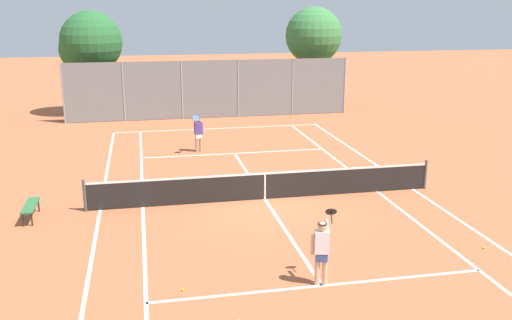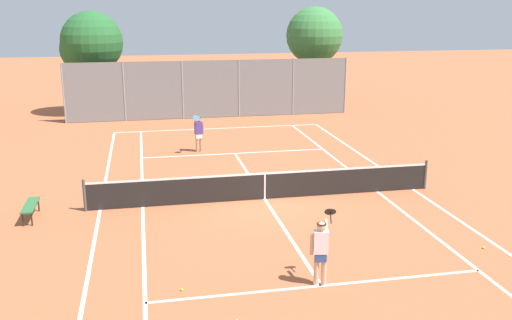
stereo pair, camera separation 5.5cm
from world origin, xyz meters
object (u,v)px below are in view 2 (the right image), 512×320
(player_far_left, at_px, (199,132))
(tree_behind_left, at_px, (89,44))
(loose_tennis_ball_4, at_px, (182,290))
(loose_tennis_ball_1, at_px, (302,129))
(tennis_net, at_px, (265,185))
(courtside_bench, at_px, (30,206))
(player_near_side, at_px, (321,249))
(loose_tennis_ball_0, at_px, (484,248))
(tree_behind_right, at_px, (315,37))

(player_far_left, height_order, tree_behind_left, tree_behind_left)
(loose_tennis_ball_4, bearing_deg, loose_tennis_ball_1, 65.38)
(tennis_net, height_order, player_far_left, player_far_left)
(loose_tennis_ball_4, xyz_separation_m, courtside_bench, (-4.28, 5.64, 0.38))
(player_near_side, xyz_separation_m, player_far_left, (-1.52, 13.38, 0.00))
(loose_tennis_ball_0, height_order, tree_behind_right, tree_behind_right)
(tree_behind_right, bearing_deg, loose_tennis_ball_4, -113.65)
(courtside_bench, xyz_separation_m, tree_behind_left, (0.64, 17.95, 3.80))
(loose_tennis_ball_0, bearing_deg, loose_tennis_ball_4, -174.67)
(tree_behind_left, bearing_deg, courtside_bench, -92.06)
(loose_tennis_ball_1, bearing_deg, tree_behind_left, 148.48)
(loose_tennis_ball_4, distance_m, tree_behind_left, 24.24)
(tennis_net, bearing_deg, player_far_left, 102.30)
(loose_tennis_ball_0, bearing_deg, courtside_bench, 158.83)
(loose_tennis_ball_0, relative_size, tree_behind_left, 0.01)
(tennis_net, xyz_separation_m, tree_behind_right, (7.08, 17.64, 3.98))
(tennis_net, height_order, tree_behind_left, tree_behind_left)
(loose_tennis_ball_1, bearing_deg, courtside_bench, -137.20)
(loose_tennis_ball_1, xyz_separation_m, tree_behind_left, (-11.28, 6.92, 4.17))
(player_near_side, xyz_separation_m, loose_tennis_ball_0, (5.04, 1.10, -0.89))
(player_near_side, bearing_deg, loose_tennis_ball_1, 75.53)
(tree_behind_right, bearing_deg, player_near_side, -106.50)
(player_near_side, relative_size, courtside_bench, 1.18)
(loose_tennis_ball_0, relative_size, tree_behind_right, 0.01)
(tennis_net, height_order, loose_tennis_ball_1, tennis_net)
(tennis_net, distance_m, player_near_side, 6.33)
(player_near_side, xyz_separation_m, tree_behind_right, (7.10, 23.96, 3.57))
(loose_tennis_ball_4, relative_size, tree_behind_right, 0.01)
(player_far_left, relative_size, loose_tennis_ball_4, 26.88)
(tennis_net, distance_m, tree_behind_right, 19.42)
(tennis_net, xyz_separation_m, loose_tennis_ball_1, (4.37, 10.68, -0.48))
(tennis_net, relative_size, courtside_bench, 8.00)
(loose_tennis_ball_0, xyz_separation_m, courtside_bench, (-12.57, 4.87, 0.38))
(courtside_bench, relative_size, tree_behind_left, 0.24)
(tennis_net, distance_m, tree_behind_left, 19.26)
(loose_tennis_ball_0, xyz_separation_m, loose_tennis_ball_1, (-0.65, 15.91, 0.00))
(loose_tennis_ball_0, relative_size, loose_tennis_ball_4, 1.00)
(player_far_left, bearing_deg, courtside_bench, -129.02)
(loose_tennis_ball_1, bearing_deg, tennis_net, -112.24)
(loose_tennis_ball_0, bearing_deg, player_far_left, 118.09)
(loose_tennis_ball_1, xyz_separation_m, courtside_bench, (-11.92, -11.04, 0.38))
(loose_tennis_ball_1, distance_m, tree_behind_left, 13.87)
(tennis_net, height_order, courtside_bench, tennis_net)
(player_near_side, bearing_deg, courtside_bench, 141.63)
(tree_behind_right, bearing_deg, player_far_left, -129.17)
(tree_behind_right, bearing_deg, tennis_net, -111.86)
(player_far_left, height_order, tree_behind_right, tree_behind_right)
(courtside_bench, height_order, tree_behind_left, tree_behind_left)
(tennis_net, bearing_deg, player_near_side, -90.18)
(tennis_net, xyz_separation_m, loose_tennis_ball_4, (-3.28, -6.00, -0.48))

